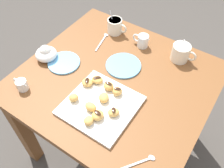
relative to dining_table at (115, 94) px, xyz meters
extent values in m
plane|color=#423D38|center=(0.00, 0.00, -0.59)|extent=(8.00, 8.00, 0.00)
cube|color=brown|center=(0.00, 0.00, 0.11)|extent=(0.93, 0.87, 0.04)
cube|color=brown|center=(-0.41, -0.37, -0.25)|extent=(0.07, 0.07, 0.68)
cube|color=brown|center=(-0.41, 0.37, -0.25)|extent=(0.07, 0.07, 0.68)
cube|color=brown|center=(0.41, 0.37, -0.25)|extent=(0.07, 0.07, 0.68)
cube|color=silver|center=(0.04, -0.18, 0.14)|extent=(0.31, 0.31, 0.02)
cylinder|color=silver|center=(-0.21, 0.31, 0.17)|extent=(0.09, 0.09, 0.09)
torus|color=silver|center=(-0.15, 0.31, 0.18)|extent=(0.06, 0.01, 0.06)
cylinder|color=#331E11|center=(-0.21, 0.31, 0.21)|extent=(0.07, 0.07, 0.01)
cylinder|color=silver|center=(-0.22, 0.31, 0.21)|extent=(0.04, 0.01, 0.12)
cylinder|color=silver|center=(0.21, 0.31, 0.18)|extent=(0.09, 0.09, 0.09)
torus|color=silver|center=(0.26, 0.31, 0.18)|extent=(0.06, 0.01, 0.06)
cylinder|color=#331E11|center=(0.21, 0.31, 0.22)|extent=(0.08, 0.08, 0.01)
cylinder|color=silver|center=(0.19, 0.31, 0.21)|extent=(0.05, 0.02, 0.12)
cylinder|color=silver|center=(-0.01, 0.29, 0.17)|extent=(0.06, 0.06, 0.07)
cone|color=silver|center=(0.02, 0.29, 0.19)|extent=(0.02, 0.02, 0.02)
torus|color=silver|center=(-0.05, 0.29, 0.17)|extent=(0.05, 0.01, 0.05)
cylinder|color=white|center=(-0.01, 0.29, 0.20)|extent=(0.05, 0.05, 0.01)
ellipsoid|color=silver|center=(-0.38, -0.08, 0.16)|extent=(0.11, 0.11, 0.06)
sphere|color=silver|center=(-0.38, -0.08, 0.18)|extent=(0.06, 0.06, 0.06)
ellipsoid|color=green|center=(-0.37, -0.08, 0.20)|extent=(0.02, 0.03, 0.01)
cylinder|color=silver|center=(-0.33, -0.30, 0.16)|extent=(0.05, 0.05, 0.05)
cone|color=silver|center=(-0.31, -0.30, 0.18)|extent=(0.02, 0.02, 0.02)
torus|color=silver|center=(-0.37, -0.30, 0.16)|extent=(0.04, 0.01, 0.04)
cylinder|color=black|center=(-0.33, -0.30, 0.18)|extent=(0.04, 0.04, 0.01)
cylinder|color=#66A8DB|center=(-0.28, -0.06, 0.14)|extent=(0.17, 0.17, 0.01)
cylinder|color=#66A8DB|center=(-0.01, 0.09, 0.14)|extent=(0.18, 0.18, 0.01)
cube|color=silver|center=(0.30, -0.33, 0.13)|extent=(0.09, 0.13, 0.00)
ellipsoid|color=silver|center=(0.35, -0.27, 0.13)|extent=(0.03, 0.02, 0.01)
cube|color=silver|center=(-0.22, 0.18, 0.13)|extent=(0.04, 0.15, 0.00)
ellipsoid|color=silver|center=(-0.23, 0.25, 0.13)|extent=(0.03, 0.02, 0.01)
ellipsoid|color=#DBA351|center=(-0.05, -0.08, 0.16)|extent=(0.07, 0.06, 0.03)
ellipsoid|color=black|center=(-0.05, -0.08, 0.18)|extent=(0.04, 0.04, 0.00)
ellipsoid|color=#DBA351|center=(0.07, -0.24, 0.16)|extent=(0.05, 0.06, 0.04)
ellipsoid|color=black|center=(0.07, -0.24, 0.18)|extent=(0.04, 0.02, 0.00)
ellipsoid|color=#DBA351|center=(0.12, -0.19, 0.16)|extent=(0.07, 0.07, 0.03)
ellipsoid|color=black|center=(0.12, -0.19, 0.18)|extent=(0.03, 0.04, 0.00)
ellipsoid|color=#DBA351|center=(0.02, -0.23, 0.17)|extent=(0.06, 0.04, 0.04)
ellipsoid|color=#DBA351|center=(0.07, -0.09, 0.16)|extent=(0.06, 0.06, 0.04)
ellipsoid|color=black|center=(0.07, -0.09, 0.18)|extent=(0.04, 0.03, 0.00)
ellipsoid|color=#DBA351|center=(0.02, -0.08, 0.16)|extent=(0.06, 0.06, 0.04)
ellipsoid|color=black|center=(0.02, -0.08, 0.18)|extent=(0.04, 0.02, 0.00)
ellipsoid|color=#DBA351|center=(-0.08, -0.23, 0.16)|extent=(0.06, 0.06, 0.04)
ellipsoid|color=#DBA351|center=(0.04, -0.15, 0.16)|extent=(0.07, 0.07, 0.04)
ellipsoid|color=#DBA351|center=(-0.08, -0.12, 0.16)|extent=(0.06, 0.06, 0.03)
ellipsoid|color=black|center=(-0.08, -0.12, 0.18)|extent=(0.03, 0.04, 0.00)
ellipsoid|color=#DBA351|center=(0.05, -0.29, 0.16)|extent=(0.06, 0.06, 0.03)
camera|label=1|loc=(0.43, -0.68, 1.05)|focal=39.23mm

